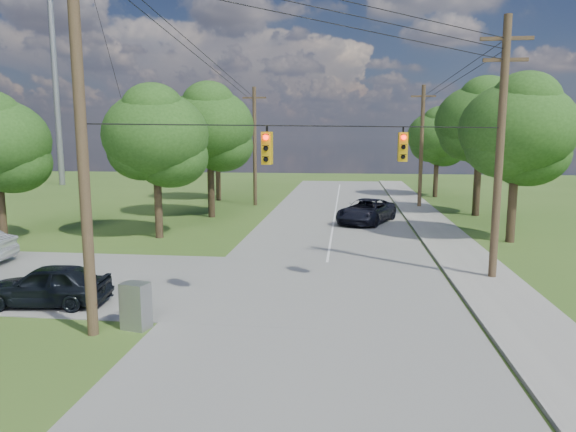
# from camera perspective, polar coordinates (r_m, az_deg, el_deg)

# --- Properties ---
(ground) EXTENTS (140.00, 140.00, 0.00)m
(ground) POSITION_cam_1_polar(r_m,az_deg,el_deg) (14.93, -5.14, -14.27)
(ground) COLOR #3A5B1E
(ground) RESTS_ON ground
(main_road) EXTENTS (10.00, 100.00, 0.03)m
(main_road) POSITION_cam_1_polar(r_m,az_deg,el_deg) (19.35, 3.78, -8.74)
(main_road) COLOR gray
(main_road) RESTS_ON ground
(sidewalk_east) EXTENTS (2.60, 100.00, 0.12)m
(sidewalk_east) POSITION_cam_1_polar(r_m,az_deg,el_deg) (20.19, 23.37, -8.58)
(sidewalk_east) COLOR #99968F
(sidewalk_east) RESTS_ON ground
(pole_sw) EXTENTS (2.00, 0.32, 12.00)m
(pole_sw) POSITION_cam_1_polar(r_m,az_deg,el_deg) (15.72, -22.05, 9.58)
(pole_sw) COLOR brown
(pole_sw) RESTS_ON ground
(pole_ne) EXTENTS (2.00, 0.32, 10.50)m
(pole_ne) POSITION_cam_1_polar(r_m,az_deg,el_deg) (22.28, 22.50, 7.17)
(pole_ne) COLOR brown
(pole_ne) RESTS_ON ground
(pole_north_e) EXTENTS (2.00, 0.32, 10.00)m
(pole_north_e) POSITION_cam_1_polar(r_m,az_deg,el_deg) (43.87, 14.61, 7.57)
(pole_north_e) COLOR brown
(pole_north_e) RESTS_ON ground
(pole_north_w) EXTENTS (2.00, 0.32, 10.00)m
(pole_north_w) POSITION_cam_1_polar(r_m,az_deg,el_deg) (44.15, -3.72, 7.84)
(pole_north_w) COLOR brown
(pole_north_w) RESTS_ON ground
(power_lines) EXTENTS (13.93, 29.62, 4.93)m
(power_lines) POSITION_cam_1_polar(r_m,az_deg,el_deg) (25.24, 3.58, 16.31)
(power_lines) COLOR black
(power_lines) RESTS_ON ground
(traffic_signals) EXTENTS (4.91, 3.27, 1.05)m
(traffic_signals) POSITION_cam_1_polar(r_m,az_deg,el_deg) (17.87, 5.66, 7.65)
(traffic_signals) COLOR #CA9A0B
(traffic_signals) RESTS_ON ground
(tree_w_near) EXTENTS (6.00, 6.00, 8.40)m
(tree_w_near) POSITION_cam_1_polar(r_m,az_deg,el_deg) (30.44, -14.49, 8.67)
(tree_w_near) COLOR #463423
(tree_w_near) RESTS_ON ground
(tree_w_mid) EXTENTS (6.40, 6.40, 9.22)m
(tree_w_mid) POSITION_cam_1_polar(r_m,az_deg,el_deg) (37.76, -8.69, 9.80)
(tree_w_mid) COLOR #463423
(tree_w_mid) RESTS_ON ground
(tree_w_far) EXTENTS (6.00, 6.00, 8.73)m
(tree_w_far) POSITION_cam_1_polar(r_m,az_deg,el_deg) (47.93, -7.86, 9.19)
(tree_w_far) COLOR #463423
(tree_w_far) RESTS_ON ground
(tree_e_near) EXTENTS (6.20, 6.20, 8.81)m
(tree_e_near) POSITION_cam_1_polar(r_m,az_deg,el_deg) (30.83, 24.12, 8.80)
(tree_e_near) COLOR #463423
(tree_e_near) RESTS_ON ground
(tree_e_mid) EXTENTS (6.60, 6.60, 9.64)m
(tree_e_mid) POSITION_cam_1_polar(r_m,az_deg,el_deg) (40.62, 20.61, 9.73)
(tree_e_mid) COLOR #463423
(tree_e_mid) RESTS_ON ground
(tree_e_far) EXTENTS (5.80, 5.80, 8.32)m
(tree_e_far) POSITION_cam_1_polar(r_m,az_deg,el_deg) (52.16, 16.29, 8.52)
(tree_e_far) COLOR #463423
(tree_e_far) RESTS_ON ground
(car_cross_dark) EXTENTS (4.41, 2.12, 1.45)m
(car_cross_dark) POSITION_cam_1_polar(r_m,az_deg,el_deg) (19.80, -25.20, -6.93)
(car_cross_dark) COLOR black
(car_cross_dark) RESTS_ON cross_road
(car_main_north) EXTENTS (4.68, 6.38, 1.61)m
(car_main_north) POSITION_cam_1_polar(r_m,az_deg,el_deg) (35.41, 8.71, 0.55)
(car_main_north) COLOR black
(car_main_north) RESTS_ON main_road
(control_cabinet) EXTENTS (0.92, 0.75, 1.45)m
(control_cabinet) POSITION_cam_1_polar(r_m,az_deg,el_deg) (16.58, -16.55, -9.55)
(control_cabinet) COLOR gray
(control_cabinet) RESTS_ON ground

